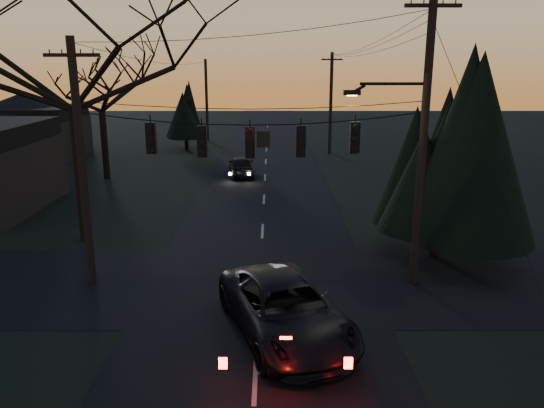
{
  "coord_description": "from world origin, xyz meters",
  "views": [
    {
      "loc": [
        0.39,
        -7.65,
        7.67
      ],
      "look_at": [
        0.43,
        8.01,
        3.48
      ],
      "focal_mm": 35.0,
      "sensor_mm": 36.0,
      "label": 1
    }
  ],
  "objects_px": {
    "suv_near": "(285,310)",
    "sedan_oncoming_a": "(241,166)",
    "utility_pole_far_l": "(208,140)",
    "utility_pole_right": "(413,283)",
    "evergreen_right": "(442,149)",
    "utility_pole_left": "(93,283)",
    "bare_tree_left": "(68,53)",
    "utility_pole_far_r": "(329,153)"
  },
  "relations": [
    {
      "from": "suv_near",
      "to": "sedan_oncoming_a",
      "type": "distance_m",
      "value": 22.53
    },
    {
      "from": "suv_near",
      "to": "utility_pole_far_l",
      "type": "bearing_deg",
      "value": 80.85
    },
    {
      "from": "utility_pole_right",
      "to": "suv_near",
      "type": "distance_m",
      "value": 6.09
    },
    {
      "from": "evergreen_right",
      "to": "sedan_oncoming_a",
      "type": "bearing_deg",
      "value": 118.66
    },
    {
      "from": "utility_pole_left",
      "to": "bare_tree_left",
      "type": "bearing_deg",
      "value": 111.37
    },
    {
      "from": "bare_tree_left",
      "to": "suv_near",
      "type": "height_order",
      "value": "bare_tree_left"
    },
    {
      "from": "utility_pole_left",
      "to": "evergreen_right",
      "type": "bearing_deg",
      "value": 11.76
    },
    {
      "from": "utility_pole_far_l",
      "to": "suv_near",
      "type": "height_order",
      "value": "utility_pole_far_l"
    },
    {
      "from": "utility_pole_far_l",
      "to": "evergreen_right",
      "type": "bearing_deg",
      "value": -68.62
    },
    {
      "from": "evergreen_right",
      "to": "suv_near",
      "type": "distance_m",
      "value": 9.7
    },
    {
      "from": "utility_pole_right",
      "to": "utility_pole_left",
      "type": "xyz_separation_m",
      "value": [
        -11.5,
        0.0,
        0.0
      ]
    },
    {
      "from": "utility_pole_far_r",
      "to": "sedan_oncoming_a",
      "type": "distance_m",
      "value": 11.83
    },
    {
      "from": "utility_pole_far_r",
      "to": "bare_tree_left",
      "type": "bearing_deg",
      "value": -120.0
    },
    {
      "from": "utility_pole_left",
      "to": "utility_pole_far_r",
      "type": "relative_size",
      "value": 1.0
    },
    {
      "from": "utility_pole_far_l",
      "to": "bare_tree_left",
      "type": "xyz_separation_m",
      "value": [
        -1.88,
        -31.18,
        8.02
      ]
    },
    {
      "from": "utility_pole_far_r",
      "to": "suv_near",
      "type": "relative_size",
      "value": 1.44
    },
    {
      "from": "utility_pole_right",
      "to": "suv_near",
      "type": "xyz_separation_m",
      "value": [
        -4.7,
        -3.79,
        0.82
      ]
    },
    {
      "from": "utility_pole_far_l",
      "to": "bare_tree_left",
      "type": "bearing_deg",
      "value": -93.46
    },
    {
      "from": "utility_pole_far_r",
      "to": "suv_near",
      "type": "height_order",
      "value": "utility_pole_far_r"
    },
    {
      "from": "utility_pole_left",
      "to": "evergreen_right",
      "type": "distance_m",
      "value": 14.03
    },
    {
      "from": "sedan_oncoming_a",
      "to": "utility_pole_left",
      "type": "bearing_deg",
      "value": 70.94
    },
    {
      "from": "bare_tree_left",
      "to": "evergreen_right",
      "type": "bearing_deg",
      "value": -8.03
    },
    {
      "from": "utility_pole_far_l",
      "to": "bare_tree_left",
      "type": "height_order",
      "value": "bare_tree_left"
    },
    {
      "from": "evergreen_right",
      "to": "suv_near",
      "type": "xyz_separation_m",
      "value": [
        -6.23,
        -6.5,
        -3.61
      ]
    },
    {
      "from": "suv_near",
      "to": "utility_pole_far_r",
      "type": "bearing_deg",
      "value": 62.74
    },
    {
      "from": "utility_pole_right",
      "to": "utility_pole_left",
      "type": "height_order",
      "value": "utility_pole_right"
    },
    {
      "from": "bare_tree_left",
      "to": "sedan_oncoming_a",
      "type": "height_order",
      "value": "bare_tree_left"
    },
    {
      "from": "utility_pole_left",
      "to": "bare_tree_left",
      "type": "distance_m",
      "value": 9.55
    },
    {
      "from": "utility_pole_far_r",
      "to": "utility_pole_far_l",
      "type": "height_order",
      "value": "utility_pole_far_r"
    },
    {
      "from": "bare_tree_left",
      "to": "evergreen_right",
      "type": "distance_m",
      "value": 15.49
    },
    {
      "from": "utility_pole_left",
      "to": "suv_near",
      "type": "xyz_separation_m",
      "value": [
        6.8,
        -3.79,
        0.82
      ]
    },
    {
      "from": "bare_tree_left",
      "to": "sedan_oncoming_a",
      "type": "relative_size",
      "value": 2.75
    },
    {
      "from": "utility_pole_right",
      "to": "utility_pole_far_l",
      "type": "xyz_separation_m",
      "value": [
        -11.5,
        36.0,
        0.0
      ]
    },
    {
      "from": "utility_pole_far_r",
      "to": "sedan_oncoming_a",
      "type": "xyz_separation_m",
      "value": [
        -7.15,
        -9.4,
        0.71
      ]
    },
    {
      "from": "utility_pole_left",
      "to": "utility_pole_right",
      "type": "bearing_deg",
      "value": 0.0
    },
    {
      "from": "suv_near",
      "to": "sedan_oncoming_a",
      "type": "xyz_separation_m",
      "value": [
        -2.45,
        22.39,
        -0.11
      ]
    },
    {
      "from": "utility_pole_far_r",
      "to": "suv_near",
      "type": "xyz_separation_m",
      "value": [
        -4.7,
        -31.79,
        0.82
      ]
    },
    {
      "from": "utility_pole_far_l",
      "to": "sedan_oncoming_a",
      "type": "xyz_separation_m",
      "value": [
        4.35,
        -17.4,
        0.71
      ]
    },
    {
      "from": "utility_pole_far_r",
      "to": "sedan_oncoming_a",
      "type": "bearing_deg",
      "value": -127.29
    },
    {
      "from": "bare_tree_left",
      "to": "sedan_oncoming_a",
      "type": "distance_m",
      "value": 16.8
    },
    {
      "from": "evergreen_right",
      "to": "utility_pole_left",
      "type": "bearing_deg",
      "value": -168.24
    },
    {
      "from": "utility_pole_right",
      "to": "evergreen_right",
      "type": "distance_m",
      "value": 5.42
    }
  ]
}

